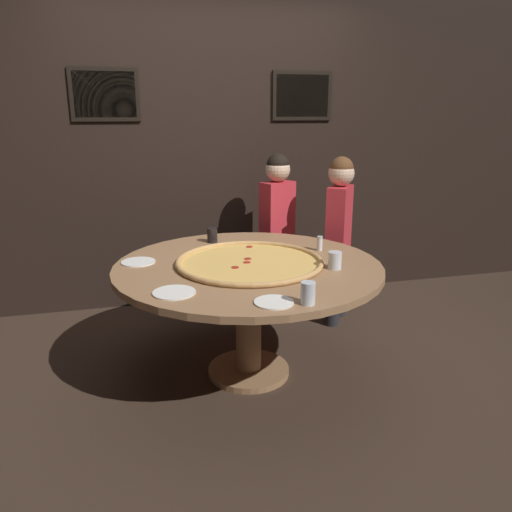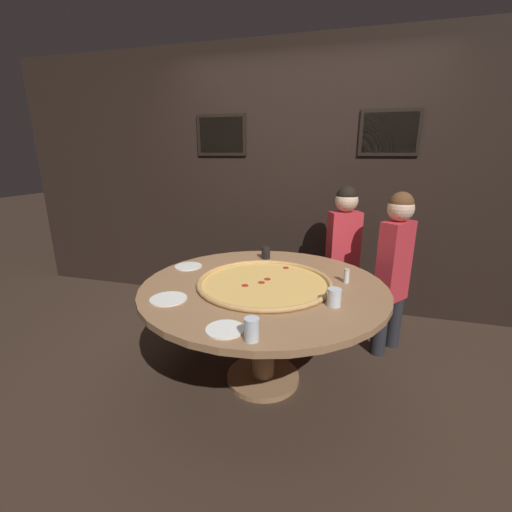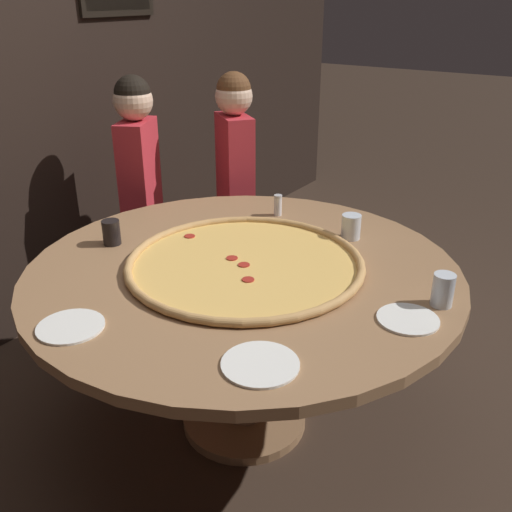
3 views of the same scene
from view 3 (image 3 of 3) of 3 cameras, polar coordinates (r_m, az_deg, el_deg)
name	(u,v)px [view 3 (image 3 of 3)]	position (r m, az deg, el deg)	size (l,w,h in m)	color
ground_plane	(245,421)	(2.55, -1.16, -16.15)	(24.00, 24.00, 0.00)	#38281E
dining_table	(243,296)	(2.19, -1.29, -3.99)	(1.62, 1.62, 0.74)	#936B47
giant_pizza	(245,263)	(2.13, -1.11, -0.67)	(0.89, 0.89, 0.03)	#EAB75B
drink_cup_near_left	(443,290)	(1.95, 18.19, -3.24)	(0.07, 0.07, 0.11)	silver
drink_cup_far_left	(111,232)	(2.38, -14.26, 2.30)	(0.07, 0.07, 0.10)	black
drink_cup_front_edge	(351,227)	(2.39, 9.48, 2.91)	(0.08, 0.08, 0.10)	silver
white_plate_right_side	(260,364)	(1.60, 0.42, -10.76)	(0.22, 0.22, 0.01)	white
white_plate_near_front	(408,319)	(1.86, 14.95, -6.12)	(0.19, 0.19, 0.01)	white
white_plate_left_side	(71,327)	(1.85, -18.05, -6.73)	(0.21, 0.21, 0.01)	white
condiment_shaker	(278,205)	(2.61, 2.20, 5.11)	(0.04, 0.04, 0.10)	silver
diner_side_left	(141,186)	(3.08, -11.46, 6.84)	(0.34, 0.25, 1.31)	#232328
diner_centre_back	(235,178)	(3.16, -2.10, 7.78)	(0.29, 0.33, 1.31)	#232328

